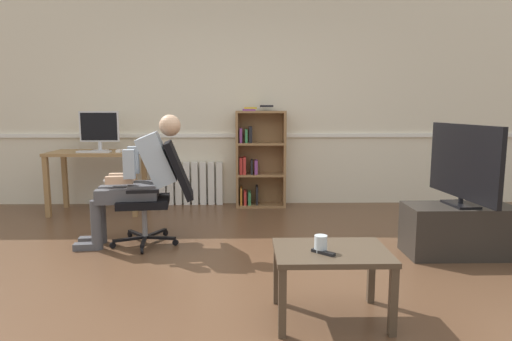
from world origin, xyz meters
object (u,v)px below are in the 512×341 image
(imac_monitor, at_px, (99,128))
(tv_stand, at_px, (459,230))
(radiator, at_px, (187,183))
(coffee_table, at_px, (331,260))
(computer_desk, at_px, (97,161))
(keyboard, at_px, (94,152))
(spare_remote, at_px, (323,252))
(office_chair, at_px, (160,189))
(drinking_glass, at_px, (321,244))
(tv_screen, at_px, (463,163))
(bookshelf, at_px, (258,159))
(person_seated, at_px, (140,176))
(computer_mouse, at_px, (119,151))

(imac_monitor, height_order, tv_stand, imac_monitor)
(radiator, xyz_separation_m, coffee_table, (1.31, -3.23, 0.09))
(computer_desk, xyz_separation_m, keyboard, (0.02, -0.14, 0.13))
(coffee_table, bearing_deg, computer_desk, 129.56)
(keyboard, bearing_deg, computer_desk, 97.23)
(tv_stand, bearing_deg, coffee_table, -139.59)
(computer_desk, relative_size, spare_remote, 7.34)
(office_chair, height_order, drinking_glass, office_chair)
(computer_desk, relative_size, drinking_glass, 11.01)
(computer_desk, distance_m, radiator, 1.16)
(keyboard, height_order, tv_screen, tv_screen)
(keyboard, bearing_deg, radiator, 27.41)
(office_chair, distance_m, tv_screen, 2.72)
(office_chair, xyz_separation_m, drinking_glass, (1.26, -1.58, -0.04))
(bookshelf, distance_m, radiator, 1.01)
(computer_desk, bearing_deg, tv_screen, -24.74)
(person_seated, bearing_deg, tv_screen, 75.12)
(bookshelf, bearing_deg, drinking_glass, -84.71)
(bookshelf, relative_size, drinking_glass, 13.16)
(imac_monitor, xyz_separation_m, tv_stand, (3.67, -1.78, -0.81))
(tv_screen, bearing_deg, keyboard, 62.41)
(keyboard, distance_m, computer_mouse, 0.29)
(imac_monitor, bearing_deg, tv_stand, -25.87)
(computer_desk, height_order, imac_monitor, imac_monitor)
(bookshelf, distance_m, tv_screen, 2.63)
(radiator, relative_size, office_chair, 0.97)
(tv_screen, bearing_deg, computer_desk, 60.69)
(computer_mouse, bearing_deg, keyboard, -176.09)
(computer_mouse, distance_m, radiator, 1.01)
(imac_monitor, relative_size, office_chair, 0.50)
(computer_desk, height_order, bookshelf, bookshelf)
(bookshelf, xyz_separation_m, tv_stand, (1.71, -2.00, -0.40))
(spare_remote, bearing_deg, computer_mouse, -101.37)
(computer_desk, distance_m, spare_remote, 3.71)
(computer_desk, relative_size, radiator, 1.16)
(imac_monitor, relative_size, tv_screen, 0.47)
(drinking_glass, xyz_separation_m, spare_remote, (0.01, -0.04, -0.04))
(imac_monitor, distance_m, coffee_table, 3.79)
(coffee_table, bearing_deg, person_seated, 134.77)
(keyboard, xyz_separation_m, spare_remote, (2.27, -2.78, -0.32))
(tv_screen, bearing_deg, computer_mouse, 60.37)
(tv_stand, bearing_deg, office_chair, 171.47)
(keyboard, bearing_deg, imac_monitor, 88.53)
(imac_monitor, xyz_separation_m, tv_screen, (3.67, -1.78, -0.22))
(coffee_table, bearing_deg, bookshelf, 96.65)
(keyboard, xyz_separation_m, tv_stand, (3.67, -1.56, -0.54))
(computer_desk, bearing_deg, radiator, 20.56)
(coffee_table, bearing_deg, drinking_glass, -152.22)
(tv_screen, relative_size, spare_remote, 6.85)
(computer_mouse, relative_size, office_chair, 0.10)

